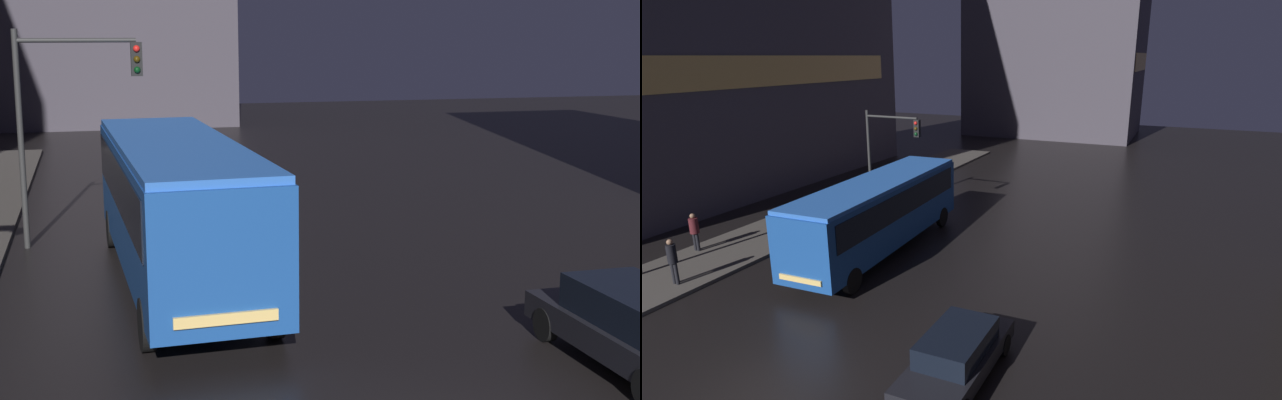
% 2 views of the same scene
% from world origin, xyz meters
% --- Properties ---
extents(bus_near, '(3.15, 11.28, 3.34)m').
position_xyz_m(bus_near, '(-2.89, 9.80, 2.06)').
color(bus_near, '#194793').
rests_on(bus_near, ground).
extents(car_taxi, '(1.90, 4.60, 1.43)m').
position_xyz_m(car_taxi, '(4.29, 2.67, 0.74)').
color(car_taxi, black).
rests_on(car_taxi, ground).
extents(traffic_light_main, '(3.31, 0.35, 5.81)m').
position_xyz_m(traffic_light_main, '(-5.35, 14.34, 3.96)').
color(traffic_light_main, '#2D2D2D').
rests_on(traffic_light_main, ground).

